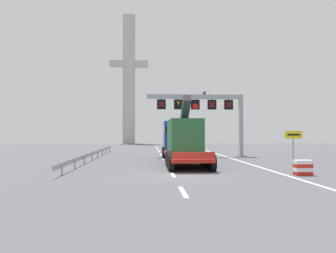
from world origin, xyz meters
The scene contains 9 objects.
ground centered at (0.00, 0.00, 0.00)m, with size 112.00×112.00×0.00m, color #4C4C51.
lane_markings centered at (-0.44, 14.30, 0.01)m, with size 0.20×43.20×0.01m.
edge_line_right centered at (6.20, 12.00, 0.01)m, with size 0.20×63.00×0.01m, color silver.
overhead_lane_gantry centered at (4.36, 14.35, 5.29)m, with size 10.54×0.90×6.90m.
heavy_haul_truck_red centered at (0.95, 8.37, 1.99)m, with size 3.05×14.07×5.30m.
exit_sign_yellow centered at (8.26, 2.38, 1.95)m, with size 1.24×0.15×2.63m.
crash_barrier_striped centered at (7.21, -1.11, 0.45)m, with size 1.01×0.51×0.90m.
guardrail_left centered at (-7.03, 11.46, 0.56)m, with size 0.13×26.91×0.76m.
bridge_pylon_distant centered at (-6.35, 55.59, 15.39)m, with size 9.00×2.00×30.02m.
Camera 1 is at (-1.93, -19.59, 2.51)m, focal length 34.42 mm.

